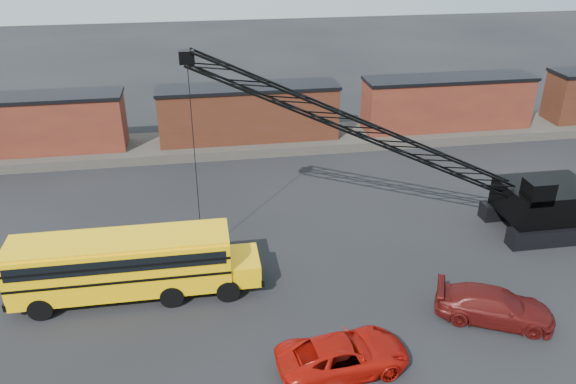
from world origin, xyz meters
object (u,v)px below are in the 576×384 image
object	(u,v)px
school_bus	(130,264)
red_pickup	(343,355)
maroon_suv	(495,306)
crawler_crane	(408,147)

from	to	relation	value
school_bus	red_pickup	distance (m)	10.82
maroon_suv	crawler_crane	distance (m)	9.01
red_pickup	maroon_suv	size ratio (longest dim) A/B	1.03
crawler_crane	maroon_suv	bearing A→B (deg)	-76.13
school_bus	red_pickup	bearing A→B (deg)	-36.24
red_pickup	crawler_crane	size ratio (longest dim) A/B	0.24
school_bus	crawler_crane	distance (m)	15.06
school_bus	maroon_suv	size ratio (longest dim) A/B	2.26
red_pickup	crawler_crane	distance (m)	11.89
red_pickup	maroon_suv	distance (m)	7.68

